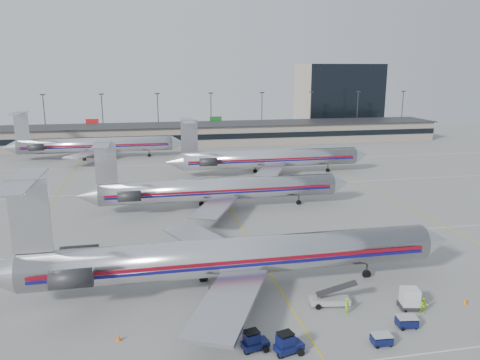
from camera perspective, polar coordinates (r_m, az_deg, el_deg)
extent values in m
plane|color=gray|center=(55.01, 3.55, -11.12)|extent=(260.00, 260.00, 0.00)
cube|color=silver|center=(63.98, 1.24, -7.50)|extent=(160.00, 0.15, 0.02)
cube|color=gray|center=(148.27, -6.23, 5.54)|extent=(160.00, 16.00, 6.00)
cube|color=black|center=(140.25, -5.93, 5.19)|extent=(160.00, 0.20, 1.60)
cube|color=#2D2D30|center=(147.89, -6.26, 6.73)|extent=(162.00, 17.00, 0.30)
cylinder|color=#38383D|center=(164.20, -22.70, 6.92)|extent=(0.30, 0.30, 15.00)
cube|color=#2D2D30|center=(163.68, -22.94, 9.56)|extent=(1.60, 0.40, 0.35)
cylinder|color=#38383D|center=(161.68, -16.39, 7.32)|extent=(0.30, 0.30, 15.00)
cube|color=#2D2D30|center=(161.15, -16.57, 10.01)|extent=(1.60, 0.40, 0.35)
cylinder|color=#38383D|center=(161.14, -9.95, 7.64)|extent=(0.30, 0.30, 15.00)
cube|color=#2D2D30|center=(160.60, -10.06, 10.34)|extent=(1.60, 0.40, 0.35)
cylinder|color=#38383D|center=(162.60, -3.55, 7.86)|extent=(0.30, 0.30, 15.00)
cube|color=#2D2D30|center=(162.07, -3.59, 10.54)|extent=(1.60, 0.40, 0.35)
cylinder|color=#38383D|center=(166.02, 2.68, 7.98)|extent=(0.30, 0.30, 15.00)
cube|color=#2D2D30|center=(165.50, 2.71, 10.60)|extent=(1.60, 0.40, 0.35)
cylinder|color=#38383D|center=(171.27, 8.59, 8.01)|extent=(0.30, 0.30, 15.00)
cube|color=#2D2D30|center=(170.76, 8.68, 10.55)|extent=(1.60, 0.40, 0.35)
cylinder|color=#38383D|center=(178.18, 14.09, 7.96)|extent=(0.30, 0.30, 15.00)
cube|color=#2D2D30|center=(177.70, 14.23, 10.40)|extent=(1.60, 0.40, 0.35)
cylinder|color=#38383D|center=(186.59, 19.14, 7.85)|extent=(0.30, 0.30, 15.00)
cube|color=#2D2D30|center=(186.13, 19.32, 10.18)|extent=(1.60, 0.40, 0.35)
cube|color=tan|center=(191.99, 11.85, 9.92)|extent=(30.00, 20.00, 25.00)
cylinder|color=silver|center=(49.47, -0.47, -9.27)|extent=(42.62, 3.94, 3.94)
cone|color=silver|center=(58.09, 22.60, -6.85)|extent=(3.41, 3.94, 3.94)
cube|color=maroon|center=(47.61, -0.01, -9.98)|extent=(40.49, 0.05, 0.37)
cube|color=#0F0D61|center=(47.78, -0.01, -10.45)|extent=(40.49, 0.05, 0.30)
cube|color=#B5B5BA|center=(56.40, -4.06, -7.57)|extent=(9.91, 14.45, 0.34)
cube|color=#B5B5BA|center=(42.92, -1.40, -14.54)|extent=(9.91, 14.45, 0.34)
cube|color=#B5B5BA|center=(48.11, -24.27, -4.07)|extent=(3.62, 0.27, 7.25)
cube|color=#B5B5BA|center=(47.35, -25.03, -0.13)|extent=(2.56, 11.19, 0.19)
cylinder|color=#2D2D30|center=(51.92, -18.94, -8.52)|extent=(3.84, 1.81, 1.81)
cylinder|color=#2D2D30|center=(46.38, -19.88, -11.26)|extent=(3.84, 1.81, 1.81)
cylinder|color=#2D2D30|center=(55.16, 15.20, -10.51)|extent=(0.21, 0.21, 1.76)
cylinder|color=#2D2D30|center=(47.91, -3.73, -13.84)|extent=(0.21, 0.21, 1.76)
cylinder|color=#2D2D30|center=(52.48, -4.50, -11.33)|extent=(0.21, 0.21, 1.76)
cylinder|color=black|center=(55.37, 15.17, -10.99)|extent=(0.96, 0.32, 0.96)
cylinder|color=silver|center=(77.65, -2.39, -1.12)|extent=(39.11, 3.62, 3.62)
cone|color=silver|center=(83.47, 12.07, -0.39)|extent=(3.13, 3.62, 3.62)
cone|color=#B5B5BA|center=(77.37, -18.18, -1.84)|extent=(3.52, 3.62, 3.62)
cube|color=maroon|center=(75.87, -2.18, -1.35)|extent=(37.15, 0.05, 0.34)
cube|color=#0F0D61|center=(75.97, -2.17, -1.64)|extent=(37.15, 0.05, 0.27)
cube|color=#B5B5BA|center=(84.20, -4.43, -0.70)|extent=(9.09, 13.25, 0.31)
cube|color=#B5B5BA|center=(71.10, -3.07, -3.30)|extent=(9.09, 13.25, 0.31)
cube|color=#B5B5BA|center=(75.91, -16.05, 2.01)|extent=(3.32, 0.24, 6.65)
cube|color=#B5B5BA|center=(75.42, -16.42, 4.33)|extent=(2.35, 10.27, 0.18)
cylinder|color=#2D2D30|center=(79.45, -13.22, -0.92)|extent=(3.52, 1.66, 1.66)
cylinder|color=#2D2D30|center=(74.05, -13.33, -1.95)|extent=(3.52, 1.66, 1.66)
cylinder|color=#2D2D30|center=(81.51, 7.18, -2.43)|extent=(0.20, 0.20, 1.61)
cylinder|color=#2D2D30|center=(75.72, -4.29, -3.58)|extent=(0.20, 0.20, 1.61)
cylinder|color=#2D2D30|center=(80.19, -4.71, -2.63)|extent=(0.20, 0.20, 1.61)
cylinder|color=black|center=(81.63, 7.17, -2.74)|extent=(0.88, 0.29, 0.88)
cylinder|color=silver|center=(103.92, 3.84, 2.64)|extent=(39.19, 3.82, 3.82)
cone|color=silver|center=(111.34, 14.47, 2.96)|extent=(3.30, 3.82, 3.82)
cone|color=#B5B5BA|center=(100.51, -8.06, 2.18)|extent=(3.71, 3.82, 3.82)
cube|color=maroon|center=(102.07, 4.12, 2.53)|extent=(37.23, 0.05, 0.36)
cube|color=#0F0D61|center=(102.15, 4.12, 2.30)|extent=(37.23, 0.05, 0.29)
cube|color=#B5B5BA|center=(110.49, 1.82, 2.76)|extent=(9.59, 13.98, 0.33)
cube|color=#B5B5BA|center=(96.76, 3.77, 1.23)|extent=(9.59, 13.98, 0.33)
cube|color=#B5B5BA|center=(99.87, -6.20, 5.31)|extent=(3.51, 0.26, 7.01)
cube|color=#B5B5BA|center=(99.45, -6.43, 7.19)|extent=(2.48, 10.83, 0.19)
cylinder|color=#2D2D30|center=(103.95, -4.30, 2.81)|extent=(3.71, 1.75, 1.75)
cylinder|color=#2D2D30|center=(98.22, -3.87, 2.20)|extent=(3.71, 1.75, 1.75)
cylinder|color=#2D2D30|center=(108.69, 10.66, 1.43)|extent=(0.21, 0.21, 1.70)
cylinder|color=#2D2D30|center=(101.35, 2.49, 0.80)|extent=(0.21, 0.21, 1.70)
cylinder|color=#2D2D30|center=(106.06, 1.86, 1.36)|extent=(0.21, 0.21, 1.70)
cylinder|color=black|center=(108.79, 10.65, 1.18)|extent=(0.93, 0.31, 0.93)
cylinder|color=silver|center=(128.27, -17.05, 4.10)|extent=(38.99, 3.80, 3.80)
cone|color=silver|center=(127.89, -7.57, 4.54)|extent=(3.28, 3.80, 3.80)
cone|color=#B5B5BA|center=(132.12, -26.30, 3.56)|extent=(3.69, 3.80, 3.80)
cube|color=maroon|center=(126.37, -17.13, 4.04)|extent=(37.04, 0.05, 0.36)
cube|color=#0F0D61|center=(126.43, -17.12, 3.85)|extent=(37.04, 0.05, 0.29)
cube|color=#B5B5BA|center=(135.70, -17.61, 4.10)|extent=(9.54, 13.91, 0.33)
cube|color=#B5B5BA|center=(121.61, -18.28, 3.05)|extent=(9.54, 13.91, 0.33)
cube|color=#B5B5BA|center=(130.61, -25.10, 5.98)|extent=(3.49, 0.26, 6.98)
cube|color=#B5B5BA|center=(130.38, -25.38, 7.40)|extent=(2.46, 10.77, 0.18)
cylinder|color=#2D2D30|center=(133.27, -23.10, 4.08)|extent=(3.69, 1.74, 1.74)
cylinder|color=#2D2D30|center=(127.62, -23.61, 3.67)|extent=(3.69, 1.74, 1.74)
cylinder|color=#2D2D30|center=(128.06, -11.02, 3.18)|extent=(0.21, 0.21, 1.69)
cylinder|color=#2D2D30|center=(126.64, -18.45, 2.63)|extent=(0.21, 0.21, 1.69)
cylinder|color=#2D2D30|center=(131.45, -18.20, 3.02)|extent=(0.21, 0.21, 1.69)
cylinder|color=black|center=(128.15, -11.01, 2.97)|extent=(0.92, 0.31, 0.92)
cube|color=#0B113E|center=(41.04, 1.87, -19.36)|extent=(2.42, 1.60, 0.50)
cube|color=#0B113E|center=(40.66, 1.44, -18.69)|extent=(1.41, 1.26, 0.91)
cube|color=black|center=(40.34, 1.45, -17.96)|extent=(1.35, 1.20, 0.08)
cylinder|color=black|center=(41.76, 2.85, -19.18)|extent=(0.57, 0.18, 0.57)
cylinder|color=black|center=(40.94, 3.21, -19.92)|extent=(0.57, 0.18, 0.57)
cylinder|color=black|center=(41.45, 0.55, -19.44)|extent=(0.57, 0.18, 0.57)
cylinder|color=black|center=(40.62, 0.86, -20.19)|extent=(0.57, 0.18, 0.57)
cube|color=#0B113E|center=(40.81, 5.99, -19.59)|extent=(2.59, 1.78, 0.54)
cube|color=#0B113E|center=(40.38, 5.55, -18.88)|extent=(1.53, 1.38, 0.96)
cube|color=black|center=(40.04, 5.57, -18.10)|extent=(1.46, 1.32, 0.09)
cylinder|color=black|center=(41.62, 6.94, -19.37)|extent=(0.60, 0.19, 0.60)
cylinder|color=black|center=(40.77, 7.44, -20.15)|extent=(0.60, 0.19, 0.60)
cylinder|color=black|center=(41.18, 4.53, -19.70)|extent=(0.60, 0.19, 0.60)
cylinder|color=black|center=(40.32, 4.98, -20.50)|extent=(0.60, 0.19, 0.60)
cube|color=#0B113E|center=(43.41, 16.87, -18.12)|extent=(1.73, 1.24, 0.61)
cube|color=#A0A0A0|center=(43.18, 16.91, -17.62)|extent=(1.73, 1.24, 0.05)
cylinder|color=black|center=(44.19, 17.27, -18.03)|extent=(0.31, 0.12, 0.31)
cylinder|color=black|center=(43.49, 17.90, -18.63)|extent=(0.31, 0.12, 0.31)
cylinder|color=black|center=(43.67, 15.78, -18.33)|extent=(0.31, 0.12, 0.31)
cylinder|color=black|center=(42.96, 16.39, -18.95)|extent=(0.31, 0.12, 0.31)
cube|color=#0B113E|center=(46.60, 19.65, -15.97)|extent=(1.95, 1.47, 0.66)
cube|color=#A0A0A0|center=(46.38, 19.70, -15.46)|extent=(1.95, 1.47, 0.06)
cylinder|color=black|center=(47.47, 20.00, -15.91)|extent=(0.34, 0.13, 0.34)
cylinder|color=black|center=(46.71, 20.68, -16.47)|extent=(0.34, 0.13, 0.34)
cylinder|color=black|center=(46.85, 18.56, -16.21)|extent=(0.34, 0.13, 0.34)
cylinder|color=black|center=(46.08, 19.22, -16.79)|extent=(0.34, 0.13, 0.34)
cube|color=#2D2D30|center=(50.02, 19.92, -14.21)|extent=(2.23, 1.97, 0.32)
cube|color=silver|center=(49.59, 20.01, -13.21)|extent=(1.89, 1.80, 1.62)
cylinder|color=black|center=(50.94, 20.27, -13.90)|extent=(0.26, 0.13, 0.26)
cylinder|color=black|center=(49.98, 21.07, -14.52)|extent=(0.26, 0.13, 0.26)
cylinder|color=black|center=(50.21, 18.75, -14.18)|extent=(0.26, 0.13, 0.26)
cylinder|color=black|center=(49.23, 19.52, -14.82)|extent=(0.26, 0.13, 0.26)
cube|color=#A0A0A0|center=(48.46, 10.89, -14.25)|extent=(4.07, 2.01, 0.54)
cube|color=#2D2D30|center=(48.14, 11.69, -12.83)|extent=(4.05, 1.59, 1.39)
cylinder|color=black|center=(49.55, 12.16, -13.95)|extent=(0.54, 0.17, 0.54)
cylinder|color=black|center=(48.59, 12.73, -14.55)|extent=(0.54, 0.17, 0.54)
cylinder|color=black|center=(48.58, 9.02, -14.39)|extent=(0.54, 0.17, 0.54)
cylinder|color=black|center=(47.60, 9.53, -15.02)|extent=(0.54, 0.17, 0.54)
imported|color=#91DE14|center=(47.16, 12.92, -14.72)|extent=(0.62, 0.71, 1.63)
imported|color=#98D814|center=(49.38, 21.54, -14.04)|extent=(0.87, 0.73, 1.60)
cone|color=#FF6308|center=(52.89, 25.76, -13.14)|extent=(0.51, 0.51, 0.67)
cone|color=#FF6308|center=(43.60, -14.58, -18.09)|extent=(0.54, 0.54, 0.59)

